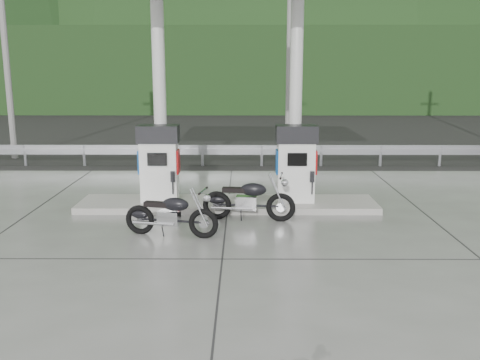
{
  "coord_description": "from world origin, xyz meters",
  "views": [
    {
      "loc": [
        0.35,
        -9.78,
        3.3
      ],
      "look_at": [
        0.3,
        1.0,
        1.0
      ],
      "focal_mm": 40.0,
      "sensor_mm": 36.0,
      "label": 1
    }
  ],
  "objects_px": {
    "motorcycle_left": "(249,200)",
    "motorcycle_right": "(171,215)",
    "gas_pump_right": "(296,164)",
    "gas_pump_left": "(159,164)"
  },
  "relations": [
    {
      "from": "motorcycle_left",
      "to": "motorcycle_right",
      "type": "bearing_deg",
      "value": -136.83
    },
    {
      "from": "gas_pump_right",
      "to": "motorcycle_left",
      "type": "height_order",
      "value": "gas_pump_right"
    },
    {
      "from": "gas_pump_right",
      "to": "motorcycle_right",
      "type": "relative_size",
      "value": 1.01
    },
    {
      "from": "gas_pump_right",
      "to": "motorcycle_right",
      "type": "height_order",
      "value": "gas_pump_right"
    },
    {
      "from": "gas_pump_left",
      "to": "motorcycle_left",
      "type": "bearing_deg",
      "value": -27.44
    },
    {
      "from": "motorcycle_right",
      "to": "motorcycle_left",
      "type": "bearing_deg",
      "value": 47.75
    },
    {
      "from": "gas_pump_right",
      "to": "motorcycle_right",
      "type": "bearing_deg",
      "value": -140.3
    },
    {
      "from": "gas_pump_right",
      "to": "motorcycle_left",
      "type": "bearing_deg",
      "value": -135.82
    },
    {
      "from": "gas_pump_left",
      "to": "motorcycle_left",
      "type": "relative_size",
      "value": 0.96
    },
    {
      "from": "gas_pump_left",
      "to": "gas_pump_right",
      "type": "bearing_deg",
      "value": 0.0
    }
  ]
}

